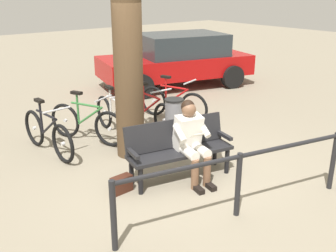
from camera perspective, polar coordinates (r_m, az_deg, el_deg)
ground_plane at (r=6.09m, az=2.78°, el=-7.10°), size 40.00×40.00×0.00m
bench at (r=5.85m, az=1.48°, el=-2.78°), size 1.66×0.80×0.87m
person_reading at (r=5.71m, az=3.39°, el=-1.66°), size 0.54×0.82×1.20m
handbag at (r=5.60m, az=-6.74°, el=-8.38°), size 0.31×0.16×0.24m
tree_trunk at (r=6.32m, az=-5.90°, el=11.89°), size 0.47×0.47×3.79m
litter_bin at (r=7.08m, az=0.87°, el=0.63°), size 0.34×0.34×0.85m
bicycle_green at (r=8.44m, az=0.73°, el=3.34°), size 0.65×1.61×0.94m
bicycle_blue at (r=7.85m, az=-2.79°, el=2.04°), size 0.48×1.68×0.94m
bicycle_orange at (r=7.59m, az=-7.70°, el=1.25°), size 0.48×1.68×0.94m
bicycle_red at (r=7.36m, az=-11.70°, el=0.42°), size 0.76×1.56×0.94m
bicycle_black at (r=7.00m, az=-17.05°, el=-1.10°), size 0.48×1.68×0.94m
railing_fence at (r=4.90m, az=10.25°, el=-6.63°), size 3.20×0.80×0.85m
parked_car at (r=11.30m, az=1.33°, el=9.71°), size 4.52×2.80×1.47m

